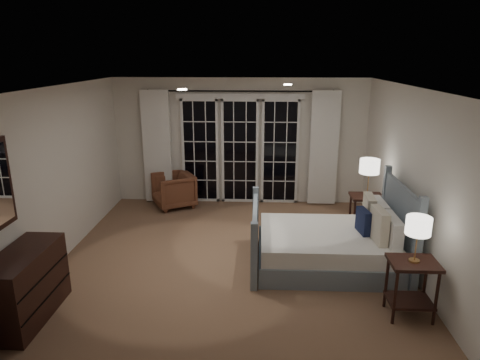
{
  "coord_description": "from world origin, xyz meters",
  "views": [
    {
      "loc": [
        0.4,
        -5.9,
        2.91
      ],
      "look_at": [
        0.1,
        0.45,
        1.05
      ],
      "focal_mm": 32.0,
      "sensor_mm": 36.0,
      "label": 1
    }
  ],
  "objects_px": {
    "nightstand_right": "(366,209)",
    "lamp_left": "(418,226)",
    "lamp_right": "(370,167)",
    "armchair": "(174,190)",
    "bed": "(330,245)",
    "nightstand_left": "(412,280)",
    "dresser": "(25,286)"
  },
  "relations": [
    {
      "from": "nightstand_left",
      "to": "dresser",
      "type": "xyz_separation_m",
      "value": [
        -4.37,
        -0.25,
        -0.05
      ]
    },
    {
      "from": "bed",
      "to": "nightstand_left",
      "type": "xyz_separation_m",
      "value": [
        0.72,
        -1.22,
        0.15
      ]
    },
    {
      "from": "bed",
      "to": "armchair",
      "type": "xyz_separation_m",
      "value": [
        -2.72,
        2.35,
        0.03
      ]
    },
    {
      "from": "lamp_left",
      "to": "armchair",
      "type": "xyz_separation_m",
      "value": [
        -3.44,
        3.58,
        -0.77
      ]
    },
    {
      "from": "lamp_left",
      "to": "armchair",
      "type": "height_order",
      "value": "lamp_left"
    },
    {
      "from": "dresser",
      "to": "armchair",
      "type": "bearing_deg",
      "value": 76.3
    },
    {
      "from": "nightstand_left",
      "to": "lamp_left",
      "type": "bearing_deg",
      "value": 135.0
    },
    {
      "from": "bed",
      "to": "lamp_left",
      "type": "bearing_deg",
      "value": -59.55
    },
    {
      "from": "armchair",
      "to": "lamp_right",
      "type": "bearing_deg",
      "value": 42.01
    },
    {
      "from": "nightstand_left",
      "to": "nightstand_right",
      "type": "xyz_separation_m",
      "value": [
        0.04,
        2.37,
        -0.01
      ]
    },
    {
      "from": "dresser",
      "to": "nightstand_left",
      "type": "bearing_deg",
      "value": 3.21
    },
    {
      "from": "nightstand_left",
      "to": "lamp_right",
      "type": "relative_size",
      "value": 1.12
    },
    {
      "from": "lamp_left",
      "to": "lamp_right",
      "type": "xyz_separation_m",
      "value": [
        0.04,
        2.37,
        0.06
      ]
    },
    {
      "from": "bed",
      "to": "nightstand_right",
      "type": "relative_size",
      "value": 3.04
    },
    {
      "from": "lamp_right",
      "to": "dresser",
      "type": "relative_size",
      "value": 0.54
    },
    {
      "from": "nightstand_right",
      "to": "bed",
      "type": "bearing_deg",
      "value": -123.49
    },
    {
      "from": "nightstand_right",
      "to": "dresser",
      "type": "bearing_deg",
      "value": -149.33
    },
    {
      "from": "nightstand_left",
      "to": "lamp_right",
      "type": "height_order",
      "value": "lamp_right"
    },
    {
      "from": "dresser",
      "to": "nightstand_right",
      "type": "bearing_deg",
      "value": 30.67
    },
    {
      "from": "bed",
      "to": "lamp_right",
      "type": "relative_size",
      "value": 3.37
    },
    {
      "from": "lamp_right",
      "to": "armchair",
      "type": "distance_m",
      "value": 3.77
    },
    {
      "from": "nightstand_left",
      "to": "armchair",
      "type": "height_order",
      "value": "nightstand_left"
    },
    {
      "from": "nightstand_right",
      "to": "lamp_right",
      "type": "height_order",
      "value": "lamp_right"
    },
    {
      "from": "lamp_right",
      "to": "armchair",
      "type": "relative_size",
      "value": 0.83
    },
    {
      "from": "bed",
      "to": "nightstand_right",
      "type": "xyz_separation_m",
      "value": [
        0.76,
        1.14,
        0.14
      ]
    },
    {
      "from": "lamp_right",
      "to": "armchair",
      "type": "height_order",
      "value": "lamp_right"
    },
    {
      "from": "nightstand_right",
      "to": "dresser",
      "type": "relative_size",
      "value": 0.59
    },
    {
      "from": "nightstand_right",
      "to": "lamp_left",
      "type": "distance_m",
      "value": 2.46
    },
    {
      "from": "lamp_right",
      "to": "armchair",
      "type": "bearing_deg",
      "value": 160.86
    },
    {
      "from": "armchair",
      "to": "dresser",
      "type": "height_order",
      "value": "dresser"
    },
    {
      "from": "lamp_left",
      "to": "armchair",
      "type": "bearing_deg",
      "value": 133.89
    },
    {
      "from": "bed",
      "to": "nightstand_left",
      "type": "distance_m",
      "value": 1.43
    }
  ]
}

